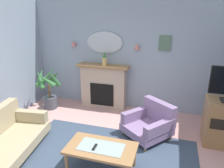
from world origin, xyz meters
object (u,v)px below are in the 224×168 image
fireplace (103,86)px  armchair_near_fireplace (150,122)px  wall_sconce_right (137,46)px  framed_picture (165,43)px  potted_plant_corner_palm (49,88)px  wall_sconce_left (74,44)px  coffee_table (101,150)px  tv_remote (95,147)px  floral_couch (1,140)px  wall_mirror (105,43)px  mantel_vase_right (104,59)px

fireplace → armchair_near_fireplace: bearing=-38.6°
wall_sconce_right → fireplace: bearing=-173.8°
framed_picture → potted_plant_corner_palm: size_ratio=0.33×
wall_sconce_left → framed_picture: framed_picture is taller
potted_plant_corner_palm → wall_sconce_right: bearing=16.0°
fireplace → coffee_table: (0.77, -2.36, -0.19)m
framed_picture → potted_plant_corner_palm: framed_picture is taller
fireplace → tv_remote: fireplace is taller
tv_remote → floral_couch: bearing=-176.2°
fireplace → potted_plant_corner_palm: bearing=-158.1°
fireplace → wall_sconce_right: size_ratio=9.71×
coffee_table → floral_couch: 1.82m
fireplace → floral_couch: (-1.04, -2.53, -0.25)m
wall_mirror → armchair_near_fireplace: size_ratio=0.84×
wall_sconce_right → armchair_near_fireplace: 1.89m
mantel_vase_right → armchair_near_fireplace: mantel_vase_right is taller
wall_mirror → wall_sconce_right: 0.85m
framed_picture → armchair_near_fireplace: size_ratio=0.32×
fireplace → wall_mirror: 1.15m
wall_sconce_left → floral_couch: wall_sconce_left is taller
fireplace → armchair_near_fireplace: fireplace is taller
framed_picture → wall_mirror: bearing=-179.6°
tv_remote → fireplace: bearing=105.8°
framed_picture → potted_plant_corner_palm: bearing=-166.4°
wall_sconce_left → fireplace: bearing=-6.2°
wall_sconce_right → floral_couch: size_ratio=0.08×
coffee_table → tv_remote: bearing=-151.3°
wall_mirror → armchair_near_fireplace: 2.34m
wall_mirror → framed_picture: (1.50, 0.01, 0.04)m
fireplace → armchair_near_fireplace: size_ratio=1.19×
framed_picture → potted_plant_corner_palm: 3.15m
potted_plant_corner_palm → floral_couch: bearing=-81.6°
fireplace → wall_sconce_right: (0.85, 0.09, 1.09)m
mantel_vase_right → armchair_near_fireplace: (1.34, -1.08, -1.01)m
floral_couch → armchair_near_fireplace: 2.81m
wall_sconce_right → armchair_near_fireplace: (0.54, -1.20, -1.35)m
fireplace → potted_plant_corner_palm: fireplace is taller
wall_sconce_right → tv_remote: (-0.17, -2.50, -1.21)m
framed_picture → coffee_table: size_ratio=0.33×
fireplace → tv_remote: bearing=-74.2°
coffee_table → tv_remote: (-0.09, -0.05, 0.07)m
fireplace → potted_plant_corner_palm: (-1.33, -0.54, -0.01)m
wall_sconce_left → potted_plant_corner_palm: bearing=-127.6°
armchair_near_fireplace → potted_plant_corner_palm: potted_plant_corner_palm is taller
fireplace → wall_sconce_left: (-0.85, 0.09, 1.09)m
framed_picture → wall_sconce_right: bearing=-174.7°
fireplace → framed_picture: framed_picture is taller
fireplace → floral_couch: size_ratio=0.75×
mantel_vase_right → wall_mirror: wall_mirror is taller
mantel_vase_right → wall_sconce_right: (0.80, 0.12, 0.34)m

